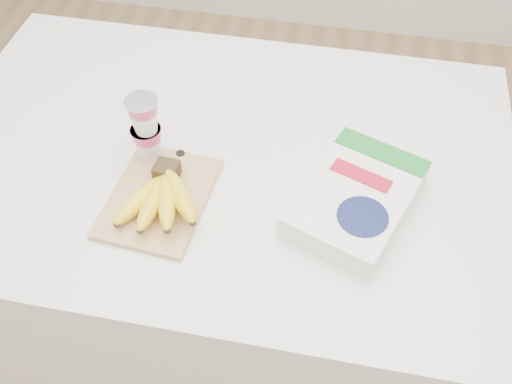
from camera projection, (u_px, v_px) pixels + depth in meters
room at (208, 0)px, 0.98m from camera, size 4.00×4.00×4.00m
table at (228, 270)px, 1.64m from camera, size 1.30×0.87×0.97m
cutting_board at (159, 198)px, 1.17m from camera, size 0.21×0.28×0.01m
bananas at (161, 196)px, 1.13m from camera, size 0.18×0.19×0.07m
yogurt_stack at (146, 127)px, 1.17m from camera, size 0.07×0.07×0.16m
cereal_box at (356, 199)px, 1.14m from camera, size 0.29×0.34×0.06m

